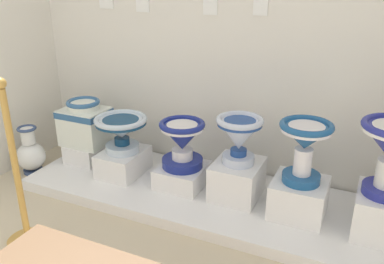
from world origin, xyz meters
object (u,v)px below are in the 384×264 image
(plinth_block_tall_cobalt, at_px, (237,179))
(stanchion_post_near_left, at_px, (21,197))
(antique_toilet_tall_cobalt, at_px, (239,134))
(info_placard_second, at_px, (142,3))
(plinth_block_slender_white, at_px, (88,151))
(antique_toilet_broad_patterned, at_px, (182,140))
(plinth_block_broad_patterned, at_px, (183,175))
(plinth_block_pale_glazed, at_px, (299,198))
(antique_toilet_pale_glazed, at_px, (305,141))
(info_placard_third, at_px, (210,3))
(antique_toilet_slender_white, at_px, (85,122))
(antique_toilet_squat_floral, at_px, (121,128))
(decorative_vase_corner, at_px, (31,154))
(info_placard_fourth, at_px, (261,4))
(plinth_block_rightmost, at_px, (380,213))
(plinth_block_squat_floral, at_px, (124,162))

(plinth_block_tall_cobalt, height_order, stanchion_post_near_left, stanchion_post_near_left)
(antique_toilet_tall_cobalt, height_order, info_placard_second, info_placard_second)
(plinth_block_slender_white, height_order, antique_toilet_tall_cobalt, antique_toilet_tall_cobalt)
(antique_toilet_broad_patterned, distance_m, plinth_block_tall_cobalt, 0.49)
(plinth_block_broad_patterned, distance_m, plinth_block_pale_glazed, 0.87)
(antique_toilet_pale_glazed, bearing_deg, info_placard_third, 151.06)
(antique_toilet_slender_white, xyz_separation_m, plinth_block_pale_glazed, (1.79, -0.09, -0.22))
(plinth_block_pale_glazed, xyz_separation_m, antique_toilet_pale_glazed, (-0.00, 0.00, 0.40))
(antique_toilet_squat_floral, bearing_deg, plinth_block_tall_cobalt, 2.71)
(plinth_block_broad_patterned, height_order, plinth_block_pale_glazed, plinth_block_pale_glazed)
(plinth_block_pale_glazed, height_order, info_placard_second, info_placard_second)
(plinth_block_broad_patterned, distance_m, info_placard_third, 1.28)
(plinth_block_pale_glazed, distance_m, info_placard_second, 1.89)
(antique_toilet_broad_patterned, relative_size, decorative_vase_corner, 0.86)
(plinth_block_broad_patterned, bearing_deg, antique_toilet_pale_glazed, -2.82)
(plinth_block_broad_patterned, relative_size, info_placard_third, 2.29)
(plinth_block_broad_patterned, xyz_separation_m, plinth_block_tall_cobalt, (0.43, 0.01, 0.05))
(antique_toilet_pale_glazed, bearing_deg, stanchion_post_near_left, -148.67)
(info_placard_second, height_order, info_placard_fourth, info_placard_fourth)
(plinth_block_pale_glazed, distance_m, plinth_block_rightmost, 0.49)
(antique_toilet_broad_patterned, bearing_deg, plinth_block_slender_white, 177.12)
(plinth_block_tall_cobalt, relative_size, info_placard_second, 2.71)
(antique_toilet_slender_white, bearing_deg, plinth_block_broad_patterned, -2.88)
(info_placard_fourth, bearing_deg, info_placard_third, 180.00)
(antique_toilet_pale_glazed, bearing_deg, antique_toilet_squat_floral, 179.44)
(plinth_block_slender_white, relative_size, info_placard_second, 2.35)
(info_placard_fourth, distance_m, stanchion_post_near_left, 2.01)
(antique_toilet_slender_white, height_order, info_placard_third, info_placard_third)
(antique_toilet_broad_patterned, height_order, stanchion_post_near_left, stanchion_post_near_left)
(plinth_block_pale_glazed, relative_size, info_placard_second, 2.51)
(plinth_block_slender_white, height_order, plinth_block_broad_patterned, same)
(plinth_block_broad_patterned, xyz_separation_m, info_placard_third, (0.03, 0.42, 1.21))
(plinth_block_broad_patterned, height_order, info_placard_third, info_placard_third)
(info_placard_fourth, relative_size, stanchion_post_near_left, 0.14)
(plinth_block_rightmost, xyz_separation_m, decorative_vase_corner, (-2.67, -0.17, -0.05))
(antique_toilet_broad_patterned, height_order, antique_toilet_pale_glazed, antique_toilet_pale_glazed)
(plinth_block_slender_white, height_order, decorative_vase_corner, decorative_vase_corner)
(antique_toilet_slender_white, distance_m, plinth_block_rightmost, 2.29)
(antique_toilet_pale_glazed, bearing_deg, antique_toilet_slender_white, 177.15)
(info_placard_third, bearing_deg, antique_toilet_slender_white, -158.25)
(plinth_block_pale_glazed, relative_size, plinth_block_rightmost, 0.92)
(info_placard_second, distance_m, stanchion_post_near_left, 1.72)
(antique_toilet_broad_patterned, bearing_deg, decorative_vase_corner, -170.64)
(plinth_block_squat_floral, relative_size, info_placard_third, 2.47)
(plinth_block_slender_white, relative_size, antique_toilet_pale_glazed, 0.80)
(plinth_block_tall_cobalt, height_order, plinth_block_rightmost, plinth_block_rightmost)
(plinth_block_slender_white, distance_m, antique_toilet_broad_patterned, 0.96)
(plinth_block_broad_patterned, relative_size, decorative_vase_corner, 0.90)
(info_placard_third, distance_m, info_placard_fourth, 0.38)
(plinth_block_tall_cobalt, height_order, decorative_vase_corner, decorative_vase_corner)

